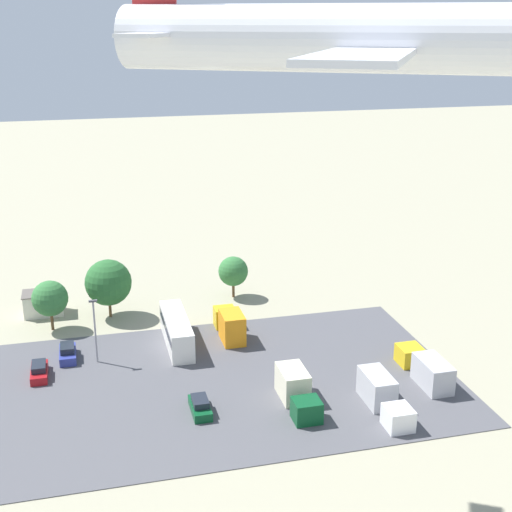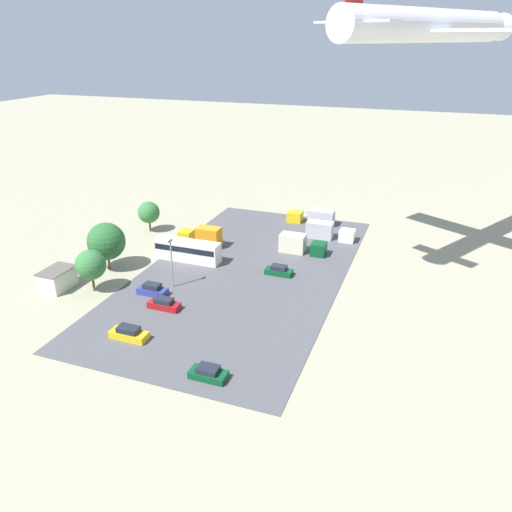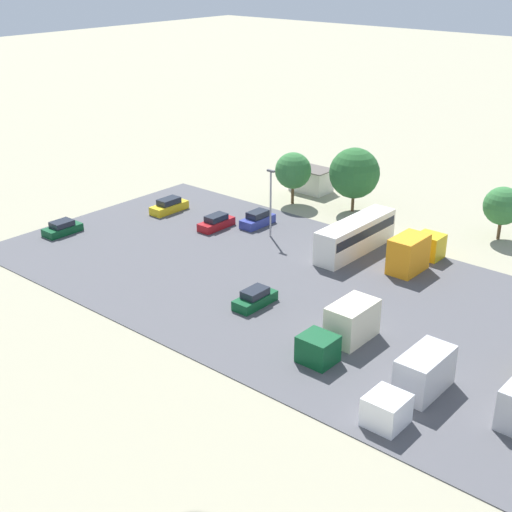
{
  "view_description": "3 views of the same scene",
  "coord_description": "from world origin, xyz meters",
  "px_view_note": "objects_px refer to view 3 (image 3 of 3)",
  "views": [
    {
      "loc": [
        8.44,
        74.98,
        36.21
      ],
      "look_at": [
        -5.2,
        21.03,
        17.48
      ],
      "focal_mm": 50.0,
      "sensor_mm": 36.0,
      "label": 1
    },
    {
      "loc": [
        64.76,
        35.85,
        33.58
      ],
      "look_at": [
        -0.43,
        11.85,
        2.93
      ],
      "focal_mm": 35.0,
      "sensor_mm": 36.0,
      "label": 2
    },
    {
      "loc": [
        -36.67,
        56.79,
        28.26
      ],
      "look_at": [
        0.76,
        13.02,
        3.4
      ],
      "focal_mm": 50.0,
      "sensor_mm": 36.0,
      "label": 3
    }
  ],
  "objects_px": {
    "parked_car_1": "(258,219)",
    "parked_truck_2": "(415,252)",
    "parked_car_3": "(216,223)",
    "shed_building": "(311,180)",
    "bus": "(356,235)",
    "parked_car_0": "(62,228)",
    "parked_car_4": "(255,298)",
    "parked_car_2": "(169,206)",
    "parked_truck_1": "(343,329)",
    "parked_truck_0": "(414,382)"
  },
  "relations": [
    {
      "from": "parked_car_1",
      "to": "parked_truck_2",
      "type": "xyz_separation_m",
      "value": [
        -18.71,
        -1.18,
        0.9
      ]
    },
    {
      "from": "parked_car_3",
      "to": "shed_building",
      "type": "bearing_deg",
      "value": 90.0
    },
    {
      "from": "parked_car_1",
      "to": "bus",
      "type": "bearing_deg",
      "value": 3.42
    },
    {
      "from": "shed_building",
      "to": "parked_truck_2",
      "type": "bearing_deg",
      "value": 149.57
    },
    {
      "from": "parked_car_0",
      "to": "parked_car_4",
      "type": "xyz_separation_m",
      "value": [
        -26.73,
        -0.69,
        0.04
      ]
    },
    {
      "from": "shed_building",
      "to": "parked_car_2",
      "type": "relative_size",
      "value": 1.07
    },
    {
      "from": "bus",
      "to": "parked_car_4",
      "type": "bearing_deg",
      "value": 90.05
    },
    {
      "from": "parked_car_4",
      "to": "parked_truck_1",
      "type": "relative_size",
      "value": 0.54
    },
    {
      "from": "parked_car_1",
      "to": "parked_truck_2",
      "type": "height_order",
      "value": "parked_truck_2"
    },
    {
      "from": "shed_building",
      "to": "parked_truck_2",
      "type": "height_order",
      "value": "parked_truck_2"
    },
    {
      "from": "bus",
      "to": "shed_building",
      "type": "bearing_deg",
      "value": -40.82
    },
    {
      "from": "parked_car_1",
      "to": "parked_car_3",
      "type": "bearing_deg",
      "value": -129.56
    },
    {
      "from": "shed_building",
      "to": "parked_car_0",
      "type": "xyz_separation_m",
      "value": [
        11.48,
        29.38,
        -0.83
      ]
    },
    {
      "from": "parked_car_4",
      "to": "parked_truck_0",
      "type": "xyz_separation_m",
      "value": [
        -17.25,
        3.62,
        0.73
      ]
    },
    {
      "from": "shed_building",
      "to": "parked_car_4",
      "type": "height_order",
      "value": "shed_building"
    },
    {
      "from": "parked_car_3",
      "to": "parked_truck_0",
      "type": "xyz_separation_m",
      "value": [
        -32.5,
        14.88,
        0.72
      ]
    },
    {
      "from": "parked_car_2",
      "to": "parked_truck_1",
      "type": "relative_size",
      "value": 0.6
    },
    {
      "from": "bus",
      "to": "parked_car_3",
      "type": "relative_size",
      "value": 2.5
    },
    {
      "from": "shed_building",
      "to": "parked_car_1",
      "type": "relative_size",
      "value": 1.19
    },
    {
      "from": "parked_truck_0",
      "to": "parked_car_3",
      "type": "bearing_deg",
      "value": -24.59
    },
    {
      "from": "bus",
      "to": "parked_car_3",
      "type": "bearing_deg",
      "value": 15.71
    },
    {
      "from": "parked_car_0",
      "to": "parked_truck_2",
      "type": "bearing_deg",
      "value": -153.29
    },
    {
      "from": "parked_truck_0",
      "to": "bus",
      "type": "bearing_deg",
      "value": -47.98
    },
    {
      "from": "shed_building",
      "to": "parked_car_2",
      "type": "distance_m",
      "value": 18.87
    },
    {
      "from": "bus",
      "to": "parked_truck_2",
      "type": "distance_m",
      "value": 6.43
    },
    {
      "from": "parked_truck_1",
      "to": "parked_truck_2",
      "type": "height_order",
      "value": "parked_truck_2"
    },
    {
      "from": "bus",
      "to": "parked_car_4",
      "type": "xyz_separation_m",
      "value": [
        -0.01,
        15.54,
        -1.18
      ]
    },
    {
      "from": "parked_car_2",
      "to": "parked_car_3",
      "type": "height_order",
      "value": "parked_car_2"
    },
    {
      "from": "shed_building",
      "to": "parked_truck_0",
      "type": "distance_m",
      "value": 45.84
    },
    {
      "from": "parked_truck_2",
      "to": "parked_car_0",
      "type": "bearing_deg",
      "value": -153.29
    },
    {
      "from": "parked_truck_0",
      "to": "shed_building",
      "type": "bearing_deg",
      "value": -44.84
    },
    {
      "from": "parked_car_1",
      "to": "parked_car_4",
      "type": "relative_size",
      "value": 1.01
    },
    {
      "from": "parked_truck_2",
      "to": "parked_car_3",
      "type": "bearing_deg",
      "value": -167.67
    },
    {
      "from": "parked_truck_1",
      "to": "parked_car_3",
      "type": "bearing_deg",
      "value": -25.76
    },
    {
      "from": "parked_truck_0",
      "to": "parked_car_1",
      "type": "bearing_deg",
      "value": -31.93
    },
    {
      "from": "shed_building",
      "to": "parked_car_0",
      "type": "relative_size",
      "value": 1.23
    },
    {
      "from": "bus",
      "to": "parked_truck_2",
      "type": "height_order",
      "value": "parked_truck_2"
    },
    {
      "from": "shed_building",
      "to": "parked_car_1",
      "type": "bearing_deg",
      "value": 101.92
    },
    {
      "from": "parked_car_1",
      "to": "parked_car_0",
      "type": "bearing_deg",
      "value": -132.95
    },
    {
      "from": "bus",
      "to": "parked_car_2",
      "type": "relative_size",
      "value": 2.33
    },
    {
      "from": "parked_car_2",
      "to": "parked_truck_2",
      "type": "bearing_deg",
      "value": 8.5
    },
    {
      "from": "parked_car_2",
      "to": "bus",
      "type": "bearing_deg",
      "value": 9.74
    },
    {
      "from": "parked_car_2",
      "to": "shed_building",
      "type": "bearing_deg",
      "value": 65.31
    },
    {
      "from": "parked_car_0",
      "to": "parked_car_3",
      "type": "bearing_deg",
      "value": -133.89
    },
    {
      "from": "parked_truck_0",
      "to": "parked_truck_2",
      "type": "distance_m",
      "value": 22.41
    },
    {
      "from": "parked_car_0",
      "to": "parked_truck_1",
      "type": "height_order",
      "value": "parked_truck_1"
    },
    {
      "from": "parked_car_2",
      "to": "parked_truck_2",
      "type": "distance_m",
      "value": 29.86
    },
    {
      "from": "bus",
      "to": "parked_car_4",
      "type": "height_order",
      "value": "bus"
    },
    {
      "from": "parked_truck_0",
      "to": "parked_truck_2",
      "type": "bearing_deg",
      "value": -61.03
    },
    {
      "from": "parked_car_4",
      "to": "parked_truck_2",
      "type": "height_order",
      "value": "parked_truck_2"
    }
  ]
}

